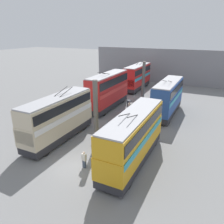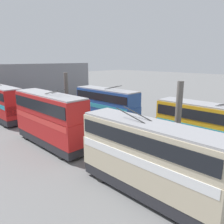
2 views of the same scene
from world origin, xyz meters
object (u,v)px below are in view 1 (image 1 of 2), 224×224
(person_aisle_foreground, at_px, (84,159))
(person_aisle_midway, at_px, (130,107))
(bus_right_mid, at_px, (108,89))
(bus_right_near, at_px, (58,116))
(bus_right_far, at_px, (137,76))
(oil_drum, at_px, (129,103))
(bus_left_far, at_px, (168,96))
(bus_left_near, at_px, (133,135))

(person_aisle_foreground, bearing_deg, person_aisle_midway, -164.87)
(bus_right_mid, bearing_deg, bus_right_near, -180.00)
(bus_right_far, relative_size, oil_drum, 11.08)
(bus_right_far, bearing_deg, bus_right_mid, 180.00)
(person_aisle_midway, bearing_deg, bus_right_near, 179.24)
(bus_left_far, xyz_separation_m, bus_right_mid, (-1.13, 8.97, 0.29))
(bus_right_near, relative_size, bus_right_far, 0.98)
(bus_right_far, bearing_deg, person_aisle_midway, -164.46)
(bus_left_far, distance_m, bus_right_far, 15.12)
(bus_right_far, bearing_deg, bus_left_far, -143.61)
(bus_left_near, bearing_deg, bus_right_near, 85.99)
(bus_left_near, distance_m, bus_right_near, 8.99)
(bus_left_near, distance_m, person_aisle_foreground, 4.86)
(bus_left_far, height_order, bus_right_far, bus_right_far)
(bus_left_far, xyz_separation_m, bus_right_near, (-13.05, 8.97, 0.02))
(person_aisle_midway, bearing_deg, bus_right_far, 33.22)
(bus_right_near, bearing_deg, oil_drum, -9.90)
(bus_right_near, relative_size, bus_right_mid, 0.99)
(bus_right_near, xyz_separation_m, bus_right_far, (25.22, -0.00, 0.04))
(bus_right_mid, height_order, bus_right_far, bus_right_mid)
(bus_left_near, relative_size, bus_right_mid, 1.06)
(person_aisle_midway, distance_m, person_aisle_foreground, 15.04)
(bus_left_far, bearing_deg, bus_right_mid, 97.21)
(bus_left_near, distance_m, bus_right_far, 27.36)
(person_aisle_midway, xyz_separation_m, oil_drum, (2.94, 1.31, -0.40))
(bus_left_near, height_order, bus_right_mid, bus_right_mid)
(bus_right_far, height_order, person_aisle_midway, bus_right_far)
(bus_right_far, distance_m, person_aisle_midway, 14.41)
(bus_right_near, bearing_deg, bus_right_mid, 0.00)
(bus_right_mid, height_order, person_aisle_midway, bus_right_mid)
(oil_drum, bearing_deg, bus_left_near, -156.78)
(bus_left_far, bearing_deg, person_aisle_foreground, 168.14)
(bus_right_near, relative_size, person_aisle_foreground, 6.14)
(bus_left_near, xyz_separation_m, bus_right_mid, (12.54, 8.97, 0.36))
(bus_right_far, bearing_deg, person_aisle_foreground, -169.15)
(bus_right_near, height_order, bus_right_mid, bus_right_mid)
(bus_left_near, xyz_separation_m, bus_right_far, (25.85, 8.97, 0.14))
(bus_right_mid, xyz_separation_m, oil_drum, (2.50, -2.52, -2.61))
(person_aisle_foreground, height_order, oil_drum, person_aisle_foreground)
(bus_left_far, height_order, oil_drum, bus_left_far)
(person_aisle_midway, bearing_deg, bus_right_mid, 101.04)
(bus_left_far, relative_size, oil_drum, 10.68)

